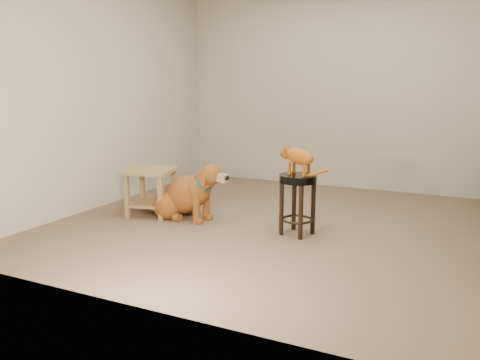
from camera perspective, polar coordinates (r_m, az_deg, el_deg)
The scene contains 6 objects.
floor at distance 4.51m, azimuth 7.11°, elevation -5.68°, with size 4.50×4.00×0.01m, color brown.
room_shell at distance 4.33m, azimuth 7.67°, elevation 16.07°, with size 4.54×4.04×2.62m.
padded_stool at distance 4.18m, azimuth 7.04°, elevation -1.51°, with size 0.34×0.34×0.55m.
side_table at distance 4.90m, azimuth -10.82°, elevation -0.54°, with size 0.56×0.56×0.49m.
golden_retriever at distance 4.73m, azimuth -6.59°, elevation -1.93°, with size 0.98×0.52×0.63m.
tabby_kitten at distance 4.13m, azimuth 7.03°, elevation 2.77°, with size 0.46×0.20×0.29m.
Camera 1 is at (1.33, -4.10, 1.30)m, focal length 35.00 mm.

